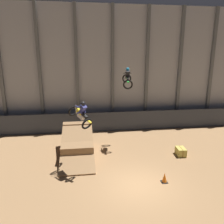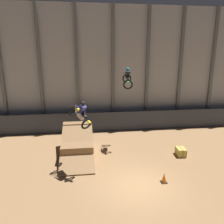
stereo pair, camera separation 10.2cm
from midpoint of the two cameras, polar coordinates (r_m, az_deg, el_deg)
The scene contains 8 objects.
ground_plane at distance 12.96m, azimuth 6.93°, elevation -18.51°, with size 60.00×60.00×0.00m, color #9E754C.
arena_back_wall at distance 21.38m, azimuth 0.31°, elevation 11.13°, with size 32.00×0.40×11.64m.
lower_barrier at distance 21.08m, azimuth 0.72°, elevation -2.44°, with size 31.36×0.20×1.87m.
dirt_ramp at distance 16.59m, azimuth -8.79°, elevation -8.23°, with size 2.25×5.01×2.06m.
rider_bike_left_air at distance 12.97m, azimuth -7.97°, elevation -0.55°, with size 1.59×1.78×1.67m.
rider_bike_right_air at distance 16.77m, azimuth 4.24°, elevation 8.70°, with size 0.94×1.88×1.60m.
traffic_cone_near_ramp at distance 13.34m, azimuth 13.67°, elevation -16.40°, with size 0.36×0.36×0.58m.
hay_bale_trackside at distance 16.90m, azimuth 17.69°, elevation -9.86°, with size 0.68×0.95×0.57m.
Camera 2 is at (-2.81, -10.53, 7.00)m, focal length 35.00 mm.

